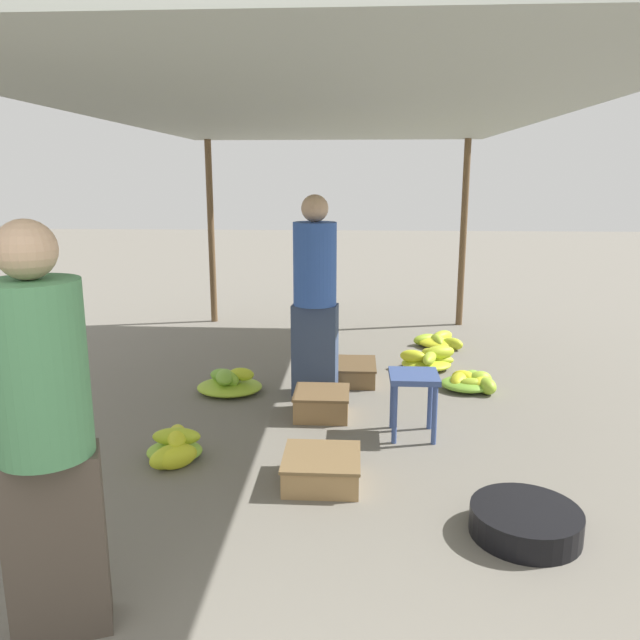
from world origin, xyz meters
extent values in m
cylinder|color=brown|center=(-1.55, 5.98, 1.12)|extent=(0.08, 0.08, 2.24)
cylinder|color=brown|center=(1.55, 5.98, 1.12)|extent=(0.08, 0.08, 2.24)
cube|color=#9EA399|center=(0.00, 3.14, 2.26)|extent=(3.50, 6.08, 0.04)
cube|color=#4C4238|center=(-0.91, 0.43, 0.39)|extent=(0.42, 0.33, 0.77)
cylinder|color=#4C8C59|center=(-0.91, 0.43, 1.11)|extent=(0.46, 0.46, 0.67)
sphere|color=tan|center=(-0.91, 0.43, 1.55)|extent=(0.22, 0.22, 0.22)
cube|color=#384C84|center=(0.67, 2.48, 0.44)|extent=(0.34, 0.34, 0.04)
cylinder|color=#384C84|center=(0.54, 2.35, 0.21)|extent=(0.04, 0.04, 0.42)
cylinder|color=#384C84|center=(0.81, 2.35, 0.21)|extent=(0.04, 0.04, 0.42)
cylinder|color=#384C84|center=(0.54, 2.62, 0.21)|extent=(0.04, 0.04, 0.42)
cylinder|color=#384C84|center=(0.81, 2.62, 0.21)|extent=(0.04, 0.04, 0.42)
cylinder|color=black|center=(1.15, 1.24, 0.07)|extent=(0.56, 0.56, 0.15)
ellipsoid|color=#76B337|center=(-0.87, 3.37, 0.13)|extent=(0.29, 0.23, 0.12)
ellipsoid|color=#7EB736|center=(-0.84, 3.28, 0.15)|extent=(0.21, 0.32, 0.12)
ellipsoid|color=#BED02A|center=(-0.70, 3.31, 0.17)|extent=(0.23, 0.13, 0.11)
ellipsoid|color=#88BB34|center=(-0.82, 3.31, 0.13)|extent=(0.28, 0.29, 0.14)
ellipsoid|color=#9DC330|center=(-0.81, 3.31, 0.05)|extent=(0.56, 0.49, 0.10)
ellipsoid|color=#B4CC2C|center=(-0.90, 2.03, 0.15)|extent=(0.32, 0.13, 0.12)
ellipsoid|color=yellow|center=(-0.85, 1.89, 0.07)|extent=(0.29, 0.28, 0.15)
ellipsoid|color=#C5D329|center=(-0.90, 1.89, 0.08)|extent=(0.31, 0.33, 0.15)
ellipsoid|color=yellow|center=(-0.90, 2.03, 0.15)|extent=(0.20, 0.35, 0.10)
ellipsoid|color=#8BBC33|center=(-0.91, 2.02, 0.05)|extent=(0.36, 0.32, 0.10)
ellipsoid|color=yellow|center=(0.81, 4.06, 0.13)|extent=(0.28, 0.21, 0.12)
ellipsoid|color=#BDD02A|center=(1.07, 4.12, 0.16)|extent=(0.34, 0.25, 0.13)
ellipsoid|color=#C0D12A|center=(1.04, 4.13, 0.08)|extent=(0.34, 0.15, 0.10)
ellipsoid|color=#AAC82E|center=(0.96, 3.98, 0.14)|extent=(0.21, 0.33, 0.11)
ellipsoid|color=yellow|center=(1.00, 4.25, 0.10)|extent=(0.22, 0.29, 0.11)
ellipsoid|color=#BCCF2B|center=(0.94, 4.09, 0.05)|extent=(0.47, 0.41, 0.10)
ellipsoid|color=yellow|center=(1.22, 3.58, 0.07)|extent=(0.29, 0.28, 0.15)
ellipsoid|color=#9DC330|center=(1.35, 3.53, 0.09)|extent=(0.22, 0.18, 0.14)
ellipsoid|color=#85B934|center=(1.30, 3.65, 0.07)|extent=(0.21, 0.25, 0.11)
ellipsoid|color=#A9C82E|center=(1.26, 3.43, 0.08)|extent=(0.22, 0.11, 0.09)
ellipsoid|color=yellow|center=(1.18, 3.54, 0.07)|extent=(0.27, 0.34, 0.14)
ellipsoid|color=#97C131|center=(1.38, 3.41, 0.07)|extent=(0.19, 0.25, 0.14)
ellipsoid|color=yellow|center=(1.35, 3.47, 0.08)|extent=(0.24, 0.25, 0.10)
ellipsoid|color=#7BB636|center=(1.23, 3.51, 0.05)|extent=(0.45, 0.39, 0.10)
ellipsoid|color=#A2C52F|center=(1.03, 4.97, 0.06)|extent=(0.34, 0.27, 0.12)
ellipsoid|color=#87BA34|center=(1.16, 4.92, 0.06)|extent=(0.15, 0.30, 0.13)
ellipsoid|color=#B7CD2B|center=(1.21, 5.00, 0.09)|extent=(0.32, 0.33, 0.14)
ellipsoid|color=#C1D22A|center=(1.30, 4.79, 0.07)|extent=(0.27, 0.24, 0.13)
ellipsoid|color=#A9C82E|center=(1.14, 4.89, 0.07)|extent=(0.16, 0.32, 0.14)
ellipsoid|color=yellow|center=(1.17, 4.90, 0.05)|extent=(0.44, 0.38, 0.10)
cube|color=brown|center=(0.19, 3.68, 0.08)|extent=(0.50, 0.50, 0.15)
cube|color=brown|center=(0.19, 3.68, 0.16)|extent=(0.52, 0.52, 0.02)
cube|color=#9E7A4C|center=(0.07, 1.75, 0.08)|extent=(0.45, 0.45, 0.16)
cube|color=brown|center=(0.07, 1.75, 0.17)|extent=(0.46, 0.46, 0.02)
cube|color=olive|center=(0.01, 2.83, 0.09)|extent=(0.41, 0.41, 0.18)
cube|color=brown|center=(0.01, 2.83, 0.19)|extent=(0.42, 0.42, 0.02)
cube|color=#384766|center=(-0.08, 3.32, 0.39)|extent=(0.39, 0.24, 0.78)
cylinder|color=#3359B2|center=(-0.08, 3.32, 1.11)|extent=(0.39, 0.39, 0.67)
sphere|color=tan|center=(-0.08, 3.32, 1.56)|extent=(0.22, 0.22, 0.22)
camera|label=1|loc=(0.26, -1.70, 1.80)|focal=35.00mm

